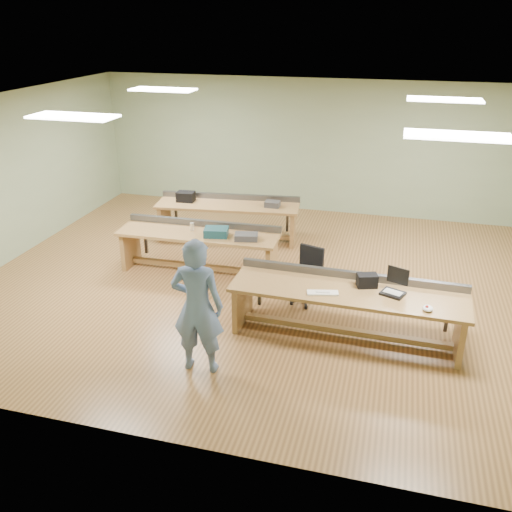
% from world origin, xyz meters
% --- Properties ---
extents(floor, '(10.00, 10.00, 0.00)m').
position_xyz_m(floor, '(0.00, 0.00, 0.00)').
color(floor, olive).
rests_on(floor, ground).
extents(ceiling, '(10.00, 10.00, 0.00)m').
position_xyz_m(ceiling, '(0.00, 0.00, 3.00)').
color(ceiling, silver).
rests_on(ceiling, wall_back).
extents(wall_back, '(10.00, 0.04, 3.00)m').
position_xyz_m(wall_back, '(0.00, 4.00, 1.50)').
color(wall_back, gray).
rests_on(wall_back, floor).
extents(wall_front, '(10.00, 0.04, 3.00)m').
position_xyz_m(wall_front, '(0.00, -4.00, 1.50)').
color(wall_front, gray).
rests_on(wall_front, floor).
extents(wall_left, '(0.04, 8.00, 3.00)m').
position_xyz_m(wall_left, '(-5.00, 0.00, 1.50)').
color(wall_left, gray).
rests_on(wall_left, floor).
extents(fluor_panels, '(6.20, 3.50, 0.03)m').
position_xyz_m(fluor_panels, '(0.00, 0.00, 2.97)').
color(fluor_panels, white).
rests_on(fluor_panels, ceiling).
extents(workbench_front, '(3.29, 0.95, 0.86)m').
position_xyz_m(workbench_front, '(1.38, -1.35, 0.57)').
color(workbench_front, '#9F7243').
rests_on(workbench_front, floor).
extents(workbench_mid, '(2.87, 0.83, 0.86)m').
position_xyz_m(workbench_mid, '(-1.39, 0.16, 0.56)').
color(workbench_mid, '#9F7243').
rests_on(workbench_mid, floor).
extents(workbench_back, '(2.95, 1.10, 0.86)m').
position_xyz_m(workbench_back, '(-1.37, 1.77, 0.56)').
color(workbench_back, '#9F7243').
rests_on(workbench_back, floor).
extents(person, '(0.70, 0.49, 1.83)m').
position_xyz_m(person, '(-0.36, -2.62, 0.91)').
color(person, slate).
rests_on(person, floor).
extents(laptop_base, '(0.37, 0.34, 0.03)m').
position_xyz_m(laptop_base, '(1.99, -1.35, 0.77)').
color(laptop_base, black).
rests_on(laptop_base, workbench_front).
extents(laptop_screen, '(0.29, 0.12, 0.24)m').
position_xyz_m(laptop_screen, '(2.03, -1.23, 0.99)').
color(laptop_screen, black).
rests_on(laptop_screen, laptop_base).
extents(keyboard, '(0.45, 0.23, 0.02)m').
position_xyz_m(keyboard, '(1.06, -1.57, 0.76)').
color(keyboard, white).
rests_on(keyboard, workbench_front).
extents(trackball_mouse, '(0.14, 0.16, 0.07)m').
position_xyz_m(trackball_mouse, '(2.44, -1.68, 0.78)').
color(trackball_mouse, white).
rests_on(trackball_mouse, workbench_front).
extents(camera_bag, '(0.32, 0.25, 0.19)m').
position_xyz_m(camera_bag, '(1.62, -1.20, 0.84)').
color(camera_bag, black).
rests_on(camera_bag, workbench_front).
extents(task_chair, '(0.62, 0.62, 0.91)m').
position_xyz_m(task_chair, '(0.65, -0.49, 0.33)').
color(task_chair, black).
rests_on(task_chair, floor).
extents(parts_bin_teal, '(0.45, 0.37, 0.14)m').
position_xyz_m(parts_bin_teal, '(-1.03, 0.06, 0.82)').
color(parts_bin_teal, '#143941').
rests_on(parts_bin_teal, workbench_mid).
extents(parts_bin_grey, '(0.43, 0.32, 0.11)m').
position_xyz_m(parts_bin_grey, '(-0.49, 0.03, 0.80)').
color(parts_bin_grey, '#363538').
rests_on(parts_bin_grey, workbench_mid).
extents(mug, '(0.14, 0.14, 0.09)m').
position_xyz_m(mug, '(-1.14, 0.11, 0.80)').
color(mug, '#363538').
rests_on(mug, workbench_mid).
extents(drinks_can, '(0.10, 0.10, 0.13)m').
position_xyz_m(drinks_can, '(-1.54, 0.22, 0.82)').
color(drinks_can, white).
rests_on(drinks_can, workbench_mid).
extents(storage_box_back, '(0.36, 0.27, 0.20)m').
position_xyz_m(storage_box_back, '(-2.25, 1.70, 0.85)').
color(storage_box_back, black).
rests_on(storage_box_back, workbench_back).
extents(tray_back, '(0.30, 0.22, 0.12)m').
position_xyz_m(tray_back, '(-0.45, 1.82, 0.81)').
color(tray_back, '#363538').
rests_on(tray_back, workbench_back).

